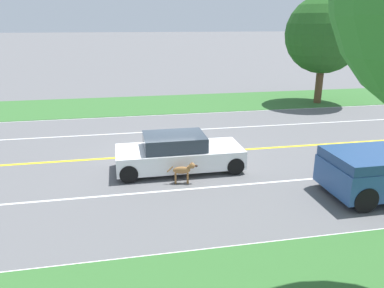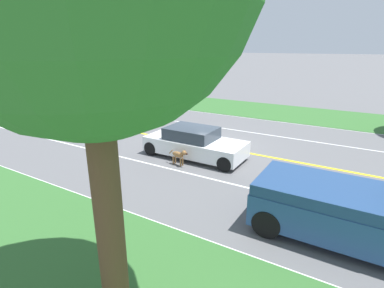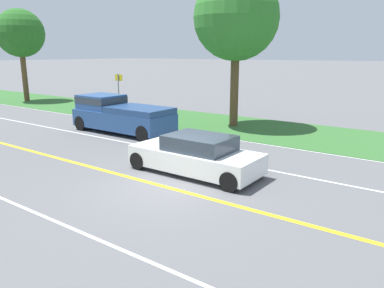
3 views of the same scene
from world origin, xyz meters
The scene contains 11 objects.
ground_plane centered at (0.00, 0.00, 0.00)m, with size 400.00×400.00×0.00m, color #5B5B5E.
centre_divider_line centered at (0.00, 0.00, 0.00)m, with size 0.18×160.00×0.01m, color yellow.
lane_edge_line_right centered at (7.00, 0.00, 0.00)m, with size 0.14×160.00×0.01m, color white.
lane_edge_line_left centered at (-7.00, 0.00, 0.00)m, with size 0.14×160.00×0.01m, color white.
lane_dash_same_dir centered at (3.50, 0.00, 0.00)m, with size 0.10×160.00×0.01m, color white.
lane_dash_oncoming centered at (-3.50, 0.00, 0.00)m, with size 0.10×160.00×0.01m, color white.
grass_verge_right centered at (10.00, 0.00, 0.01)m, with size 6.00×160.00×0.03m, color #33662D.
grass_verge_left centered at (-10.00, 0.00, 0.01)m, with size 6.00×160.00×0.03m, color #33662D.
ego_car centered at (1.70, 0.04, 0.64)m, with size 1.94×4.62×1.36m.
dog centered at (2.96, 0.03, 0.47)m, with size 0.31×1.05×0.75m.
pickup_truck centered at (5.04, 7.35, 0.95)m, with size 2.13×5.67×1.88m.
Camera 2 is at (12.91, 6.62, 4.88)m, focal length 28.00 mm.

